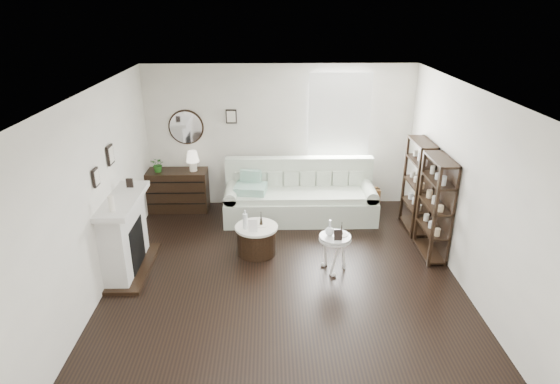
{
  "coord_description": "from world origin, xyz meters",
  "views": [
    {
      "loc": [
        -0.19,
        -5.82,
        3.75
      ],
      "look_at": [
        -0.04,
        0.8,
        1.02
      ],
      "focal_mm": 30.0,
      "sensor_mm": 36.0,
      "label": 1
    }
  ],
  "objects_px": {
    "drum_table": "(257,239)",
    "pedestal_table": "(335,239)",
    "sofa": "(300,199)",
    "dresser": "(177,190)"
  },
  "relations": [
    {
      "from": "sofa",
      "to": "dresser",
      "type": "distance_m",
      "value": 2.35
    },
    {
      "from": "dresser",
      "to": "pedestal_table",
      "type": "xyz_separation_m",
      "value": [
        2.72,
        -2.27,
        0.13
      ]
    },
    {
      "from": "sofa",
      "to": "dresser",
      "type": "height_order",
      "value": "sofa"
    },
    {
      "from": "pedestal_table",
      "to": "sofa",
      "type": "bearing_deg",
      "value": 101.96
    },
    {
      "from": "dresser",
      "to": "pedestal_table",
      "type": "height_order",
      "value": "dresser"
    },
    {
      "from": "drum_table",
      "to": "sofa",
      "type": "bearing_deg",
      "value": 60.39
    },
    {
      "from": "dresser",
      "to": "sofa",
      "type": "bearing_deg",
      "value": -9.43
    },
    {
      "from": "drum_table",
      "to": "pedestal_table",
      "type": "xyz_separation_m",
      "value": [
        1.16,
        -0.54,
        0.28
      ]
    },
    {
      "from": "sofa",
      "to": "drum_table",
      "type": "height_order",
      "value": "sofa"
    },
    {
      "from": "dresser",
      "to": "drum_table",
      "type": "bearing_deg",
      "value": -47.96
    }
  ]
}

